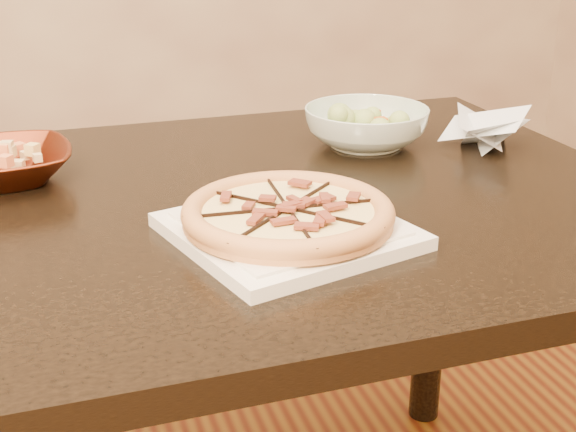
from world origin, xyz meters
name	(u,v)px	position (x,y,z in m)	size (l,w,h in m)	color
dining_table	(183,266)	(-0.12, -0.09, 0.65)	(1.42, 0.93, 0.75)	black
plate	(288,230)	(-0.01, -0.26, 0.76)	(0.33, 0.33, 0.02)	white
pizza	(288,213)	(-0.01, -0.26, 0.78)	(0.27, 0.27, 0.03)	#C58C47
bronze_bowl	(2,166)	(-0.36, 0.08, 0.78)	(0.21, 0.21, 0.05)	#5E2311
salad_bowl	(366,127)	(0.25, 0.09, 0.78)	(0.22, 0.22, 0.07)	silver
salad	(367,98)	(0.25, 0.09, 0.84)	(0.11, 0.10, 0.04)	#9CB65F
cling_film	(484,132)	(0.44, 0.03, 0.78)	(0.18, 0.15, 0.05)	white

